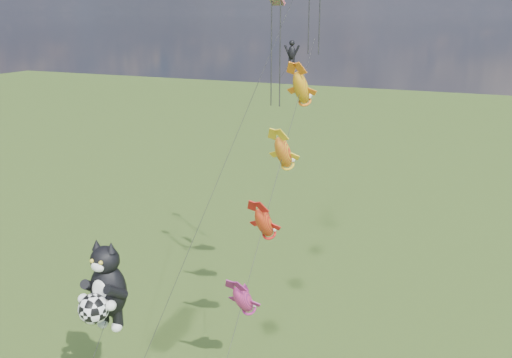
% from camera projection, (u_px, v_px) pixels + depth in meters
% --- Properties ---
extents(cat_kite_rig, '(2.66, 4.13, 10.32)m').
position_uv_depth(cat_kite_rig, '(104.00, 289.00, 30.85)').
color(cat_kite_rig, brown).
rests_on(cat_kite_rig, ground).
extents(fish_windsock_rig, '(1.19, 15.97, 20.41)m').
position_uv_depth(fish_windsock_rig, '(274.00, 187.00, 35.69)').
color(fish_windsock_rig, brown).
rests_on(fish_windsock_rig, ground).
extents(parafoil_rig, '(6.40, 16.76, 27.75)m').
position_uv_depth(parafoil_rig, '(290.00, 43.00, 37.37)').
color(parafoil_rig, brown).
rests_on(parafoil_rig, ground).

